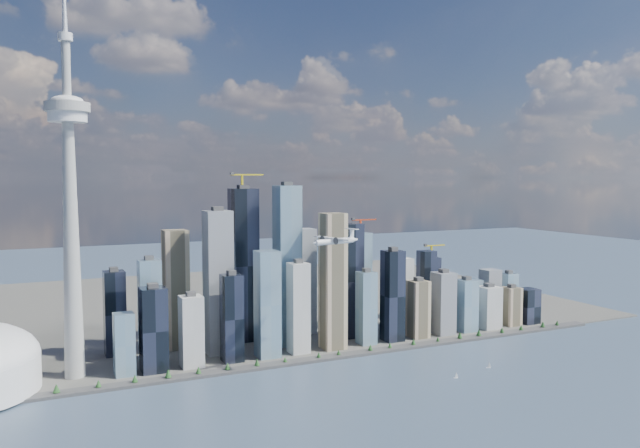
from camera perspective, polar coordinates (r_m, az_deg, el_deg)
name	(u,v)px	position (r m, az deg, el deg)	size (l,w,h in m)	color
ground	(394,425)	(707.51, 6.83, -17.78)	(4000.00, 4000.00, 0.00)	#304455
seawall	(302,361)	(916.39, -1.67, -12.43)	(1100.00, 22.00, 4.00)	#383838
land	(216,304)	(1329.46, -9.48, -7.24)	(1400.00, 900.00, 3.00)	#4C4C47
shoreline_trees	(302,357)	(914.46, -1.67, -12.02)	(960.53, 7.20, 8.80)	#3F2D1E
skyscraper_cluster	(314,291)	(997.90, -0.52, -6.18)	(736.00, 142.00, 270.79)	black
needle_tower	(70,200)	(867.36, -21.89, 2.02)	(56.00, 56.00, 550.50)	#9E9D99
airplane	(335,240)	(837.52, 1.42, -1.51)	(79.22, 70.61, 19.54)	silver
sailboat_west	(456,376)	(868.17, 12.35, -13.42)	(6.40, 2.86, 8.86)	white
sailboat_east	(489,366)	(921.81, 15.20, -12.40)	(6.90, 4.09, 9.81)	white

